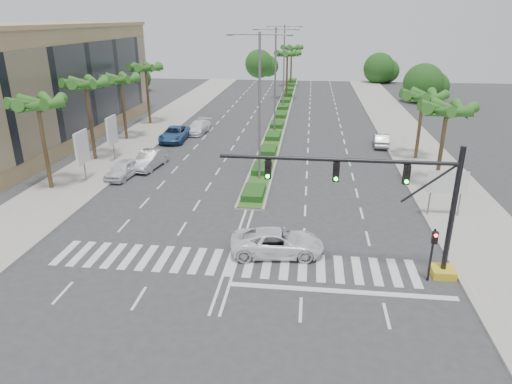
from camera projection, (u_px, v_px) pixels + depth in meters
ground at (232, 263)px, 25.87m from camera, size 160.00×160.00×0.00m
footpath_right at (427, 165)px, 42.71m from camera, size 6.00×120.00×0.15m
footpath_left at (117, 154)px, 46.05m from camera, size 6.00×120.00×0.15m
median at (283, 110)px, 67.54m from camera, size 2.20×75.00×0.20m
median_grass at (283, 110)px, 67.50m from camera, size 1.80×75.00×0.04m
building at (39, 85)px, 50.67m from camera, size 12.00×36.00×12.00m
signal_gantry at (407, 215)px, 23.61m from camera, size 12.60×1.20×7.20m
pedestrian_signal at (433, 247)px, 23.34m from camera, size 0.28×0.36×3.00m
direction_sign at (447, 184)px, 30.91m from camera, size 2.70×0.11×3.40m
billboard_near at (82, 148)px, 37.52m from camera, size 0.18×2.10×4.35m
billboard_far at (112, 131)px, 43.08m from camera, size 0.18×2.10×4.35m
palm_left_near at (38, 107)px, 34.55m from camera, size 4.57×4.68×7.55m
palm_left_mid at (86, 86)px, 41.83m from camera, size 4.57×4.68×7.95m
palm_left_far at (121, 81)px, 49.45m from camera, size 4.57×4.68×7.35m
palm_left_end at (146, 70)px, 56.72m from camera, size 4.57×4.68×7.75m
palm_right_near at (447, 112)px, 35.02m from camera, size 4.57×4.68×7.05m
palm_right_far at (423, 99)px, 42.54m from camera, size 4.57×4.68×6.75m
palm_median_a at (287, 55)px, 74.27m from camera, size 4.57×4.68×8.05m
palm_median_b at (292, 49)px, 88.17m from camera, size 4.57×4.68×8.05m
streetlight_near at (260, 100)px, 36.40m from camera, size 5.10×0.25×12.00m
streetlight_mid at (275, 76)px, 51.23m from camera, size 5.10×0.25×12.00m
streetlight_far at (284, 63)px, 66.06m from camera, size 5.10×0.25×12.00m
car_parked_a at (123, 169)px, 39.37m from camera, size 2.31×4.56×1.49m
car_parked_b at (149, 160)px, 41.84m from camera, size 2.31×5.02×1.59m
car_parked_c at (175, 134)px, 51.05m from camera, size 2.77×5.73×1.57m
car_parked_d at (198, 127)px, 54.49m from camera, size 2.64×5.21×1.45m
car_crossing at (277, 242)px, 26.59m from camera, size 5.67×3.07×1.51m
car_right at (381, 140)px, 48.93m from camera, size 1.73×4.29×1.39m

